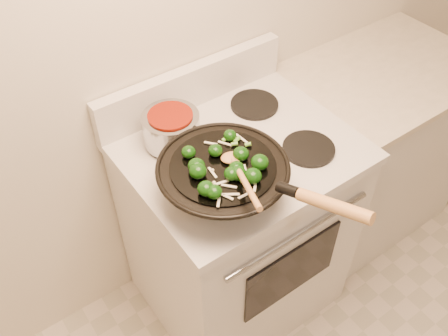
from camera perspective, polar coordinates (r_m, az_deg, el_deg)
stove at (r=2.06m, az=1.52°, el=-6.75°), size 0.78×0.67×1.08m
counter_unit at (r=2.48m, az=15.66°, el=1.94°), size 0.89×0.62×0.91m
wok at (r=1.50m, az=0.03°, el=-1.24°), size 0.40×0.65×0.25m
stirfry at (r=1.43m, az=0.12°, el=0.12°), size 0.25×0.26×0.05m
wooden_spoon at (r=1.41m, az=1.71°, el=-0.34°), size 0.15×0.29×0.09m
saucepan at (r=1.70m, az=-5.99°, el=4.55°), size 0.19×0.30×0.11m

